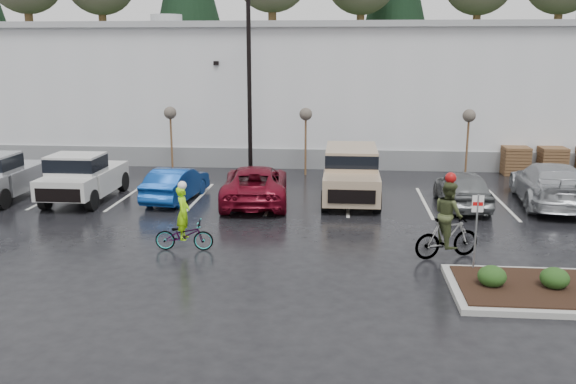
# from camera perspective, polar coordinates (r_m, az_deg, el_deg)

# --- Properties ---
(ground) EXTENTS (120.00, 120.00, 0.00)m
(ground) POSITION_cam_1_polar(r_m,az_deg,el_deg) (16.64, 4.01, -7.50)
(ground) COLOR black
(ground) RESTS_ON ground
(warehouse) EXTENTS (60.50, 15.50, 7.20)m
(warehouse) POSITION_cam_1_polar(r_m,az_deg,el_deg) (37.62, 4.86, 9.81)
(warehouse) COLOR silver
(warehouse) RESTS_ON ground
(wooded_ridge) EXTENTS (80.00, 25.00, 6.00)m
(wooded_ridge) POSITION_cam_1_polar(r_m,az_deg,el_deg) (60.63, 5.02, 10.49)
(wooded_ridge) COLOR #223516
(wooded_ridge) RESTS_ON ground
(lamppost) EXTENTS (0.50, 1.00, 9.22)m
(lamppost) POSITION_cam_1_polar(r_m,az_deg,el_deg) (27.89, -3.68, 12.82)
(lamppost) COLOR black
(lamppost) RESTS_ON ground
(sapling_west) EXTENTS (0.60, 0.60, 3.20)m
(sapling_west) POSITION_cam_1_polar(r_m,az_deg,el_deg) (29.90, -10.96, 6.96)
(sapling_west) COLOR #523820
(sapling_west) RESTS_ON ground
(sapling_mid) EXTENTS (0.60, 0.60, 3.20)m
(sapling_mid) POSITION_cam_1_polar(r_m,az_deg,el_deg) (28.79, 1.67, 6.96)
(sapling_mid) COLOR #523820
(sapling_mid) RESTS_ON ground
(sapling_east) EXTENTS (0.60, 0.60, 3.20)m
(sapling_east) POSITION_cam_1_polar(r_m,az_deg,el_deg) (29.31, 16.57, 6.53)
(sapling_east) COLOR #523820
(sapling_east) RESTS_ON ground
(pallet_stack_a) EXTENTS (1.20, 1.20, 1.35)m
(pallet_stack_a) POSITION_cam_1_polar(r_m,az_deg,el_deg) (31.13, 20.49, 2.78)
(pallet_stack_a) COLOR #523820
(pallet_stack_a) RESTS_ON ground
(pallet_stack_b) EXTENTS (1.20, 1.20, 1.35)m
(pallet_stack_b) POSITION_cam_1_polar(r_m,az_deg,el_deg) (31.62, 23.46, 2.67)
(pallet_stack_b) COLOR #523820
(pallet_stack_b) RESTS_ON ground
(shrub_a) EXTENTS (0.70, 0.70, 0.52)m
(shrub_a) POSITION_cam_1_polar(r_m,az_deg,el_deg) (16.01, 18.55, -7.48)
(shrub_a) COLOR black
(shrub_a) RESTS_ON curb_island
(shrub_b) EXTENTS (0.70, 0.70, 0.52)m
(shrub_b) POSITION_cam_1_polar(r_m,az_deg,el_deg) (16.42, 23.68, -7.40)
(shrub_b) COLOR black
(shrub_b) RESTS_ON curb_island
(fire_lane_sign) EXTENTS (0.30, 0.05, 2.20)m
(fire_lane_sign) POSITION_cam_1_polar(r_m,az_deg,el_deg) (16.77, 17.21, -2.86)
(fire_lane_sign) COLOR gray
(fire_lane_sign) RESTS_ON ground
(pickup_silver) EXTENTS (2.10, 5.20, 1.96)m
(pickup_silver) POSITION_cam_1_polar(r_m,az_deg,el_deg) (27.06, -25.05, 1.55)
(pickup_silver) COLOR #B3B5BB
(pickup_silver) RESTS_ON ground
(pickup_white) EXTENTS (2.10, 5.20, 1.96)m
(pickup_white) POSITION_cam_1_polar(r_m,az_deg,el_deg) (25.64, -18.30, 1.55)
(pickup_white) COLOR beige
(pickup_white) RESTS_ON ground
(car_blue) EXTENTS (1.89, 4.18, 1.33)m
(car_blue) POSITION_cam_1_polar(r_m,az_deg,el_deg) (24.58, -10.43, 0.77)
(car_blue) COLOR navy
(car_blue) RESTS_ON ground
(car_red) EXTENTS (2.92, 5.50, 1.47)m
(car_red) POSITION_cam_1_polar(r_m,az_deg,el_deg) (23.78, -3.08, 0.73)
(car_red) COLOR maroon
(car_red) RESTS_ON ground
(suv_tan) EXTENTS (2.20, 5.10, 2.06)m
(suv_tan) POSITION_cam_1_polar(r_m,az_deg,el_deg) (24.20, 5.92, 1.61)
(suv_tan) COLOR tan
(suv_tan) RESTS_ON ground
(car_grey) EXTENTS (1.76, 4.25, 1.44)m
(car_grey) POSITION_cam_1_polar(r_m,az_deg,el_deg) (24.09, 16.03, 0.35)
(car_grey) COLOR slate
(car_grey) RESTS_ON ground
(car_far_silver) EXTENTS (2.85, 5.87, 1.65)m
(car_far_silver) POSITION_cam_1_polar(r_m,az_deg,el_deg) (25.48, 23.32, 0.70)
(car_far_silver) COLOR #AFB2B7
(car_far_silver) RESTS_ON ground
(cyclist_hivis) EXTENTS (1.77, 0.70, 2.12)m
(cyclist_hivis) POSITION_cam_1_polar(r_m,az_deg,el_deg) (18.45, -9.72, -3.40)
(cyclist_hivis) COLOR #3F3F44
(cyclist_hivis) RESTS_ON ground
(cyclist_olive) EXTENTS (2.01, 1.24, 2.52)m
(cyclist_olive) POSITION_cam_1_polar(r_m,az_deg,el_deg) (18.04, 14.71, -3.23)
(cyclist_olive) COLOR #3F3F44
(cyclist_olive) RESTS_ON ground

